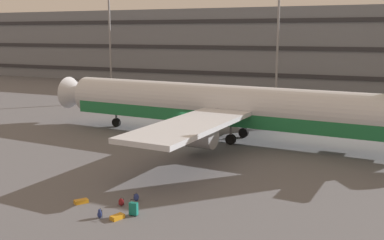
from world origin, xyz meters
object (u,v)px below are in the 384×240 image
backpack_black (136,197)px  suitcase_purple (81,201)px  backpack_navy (121,202)px  backpack_upright (100,214)px  suitcase_scuffed (117,217)px  airliner (229,107)px  suitcase_laid_flat (134,209)px

backpack_black → suitcase_purple: bearing=-149.8°
backpack_black → backpack_navy: backpack_black is taller
suitcase_purple → backpack_upright: bearing=-31.6°
suitcase_purple → suitcase_scuffed: bearing=-19.5°
backpack_navy → suitcase_scuffed: bearing=-63.9°
suitcase_scuffed → airliner: bearing=91.7°
suitcase_laid_flat → backpack_upright: size_ratio=1.68×
backpack_upright → backpack_navy: size_ratio=1.15×
backpack_navy → backpack_upright: bearing=-93.0°
suitcase_purple → suitcase_laid_flat: bearing=-5.4°
backpack_upright → backpack_navy: 1.93m
airliner → suitcase_purple: size_ratio=44.53×
backpack_black → backpack_upright: bearing=-99.7°
suitcase_purple → backpack_black: backpack_black is taller
suitcase_laid_flat → backpack_upright: bearing=-145.4°
suitcase_purple → backpack_black: (2.69, 1.56, 0.10)m
backpack_navy → airliner: bearing=89.2°
suitcase_laid_flat → backpack_navy: size_ratio=1.95×
suitcase_purple → backpack_navy: size_ratio=1.79×
airliner → backpack_navy: size_ratio=79.74×
suitcase_purple → backpack_navy: 2.36m
suitcase_scuffed → backpack_black: bearing=99.1°
suitcase_laid_flat → backpack_black: suitcase_laid_flat is taller
backpack_upright → backpack_black: bearing=80.3°
airliner → suitcase_laid_flat: 18.75m
airliner → backpack_black: (0.14, -16.63, -2.79)m
airliner → backpack_black: airliner is taller
suitcase_laid_flat → airliner: bearing=93.4°
backpack_black → backpack_navy: (-0.40, -0.98, -0.01)m
suitcase_purple → backpack_upright: size_ratio=1.55×
suitcase_laid_flat → backpack_black: size_ratio=1.90×
suitcase_scuffed → backpack_navy: (-0.82, 1.68, 0.09)m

